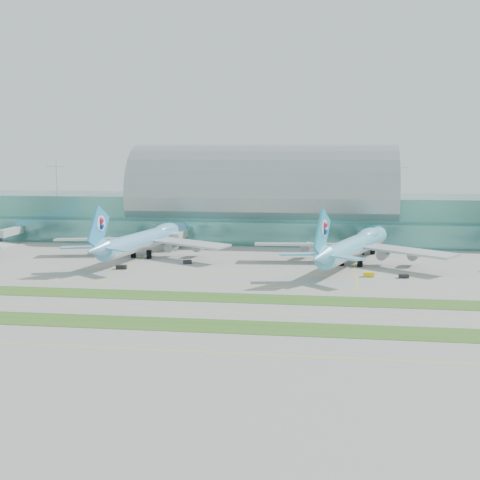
# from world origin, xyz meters

# --- Properties ---
(ground) EXTENTS (700.00, 700.00, 0.00)m
(ground) POSITION_xyz_m (0.00, 0.00, 0.00)
(ground) COLOR gray
(ground) RESTS_ON ground
(terminal) EXTENTS (340.00, 69.10, 36.00)m
(terminal) POSITION_xyz_m (0.01, 128.79, 14.23)
(terminal) COLOR #3D7A75
(terminal) RESTS_ON ground
(grass_strip_near) EXTENTS (420.00, 12.00, 0.08)m
(grass_strip_near) POSITION_xyz_m (0.00, -28.00, 0.04)
(grass_strip_near) COLOR #2D591E
(grass_strip_near) RESTS_ON ground
(grass_strip_far) EXTENTS (420.00, 12.00, 0.08)m
(grass_strip_far) POSITION_xyz_m (0.00, 2.00, 0.04)
(grass_strip_far) COLOR #2D591E
(grass_strip_far) RESTS_ON ground
(taxiline_a) EXTENTS (420.00, 0.35, 0.01)m
(taxiline_a) POSITION_xyz_m (0.00, -48.00, 0.01)
(taxiline_a) COLOR yellow
(taxiline_a) RESTS_ON ground
(taxiline_b) EXTENTS (420.00, 0.35, 0.01)m
(taxiline_b) POSITION_xyz_m (0.00, -14.00, 0.01)
(taxiline_b) COLOR yellow
(taxiline_b) RESTS_ON ground
(taxiline_c) EXTENTS (420.00, 0.35, 0.01)m
(taxiline_c) POSITION_xyz_m (0.00, 18.00, 0.01)
(taxiline_c) COLOR yellow
(taxiline_c) RESTS_ON ground
(taxiline_d) EXTENTS (420.00, 0.35, 0.01)m
(taxiline_d) POSITION_xyz_m (0.00, 40.00, 0.01)
(taxiline_d) COLOR yellow
(taxiline_d) RESTS_ON ground
(airliner_b) EXTENTS (71.15, 81.55, 22.51)m
(airliner_b) POSITION_xyz_m (-38.44, 69.88, 6.94)
(airliner_b) COLOR #65AFE0
(airliner_b) RESTS_ON ground
(airliner_c) EXTENTS (70.02, 81.20, 22.90)m
(airliner_c) POSITION_xyz_m (40.18, 63.36, 7.06)
(airliner_c) COLOR #68C2E5
(airliner_c) RESTS_ON ground
(gse_c) EXTENTS (3.71, 2.08, 1.40)m
(gse_c) POSITION_xyz_m (-39.03, 41.41, 0.70)
(gse_c) COLOR black
(gse_c) RESTS_ON ground
(gse_d) EXTENTS (3.41, 2.51, 1.41)m
(gse_d) POSITION_xyz_m (-19.04, 54.97, 0.70)
(gse_d) COLOR black
(gse_d) RESTS_ON ground
(gse_e) EXTENTS (3.48, 1.82, 1.53)m
(gse_e) POSITION_xyz_m (44.17, 39.30, 0.76)
(gse_e) COLOR yellow
(gse_e) RESTS_ON ground
(gse_f) EXTENTS (3.18, 2.00, 1.29)m
(gse_f) POSITION_xyz_m (55.06, 38.75, 0.65)
(gse_f) COLOR black
(gse_f) RESTS_ON ground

